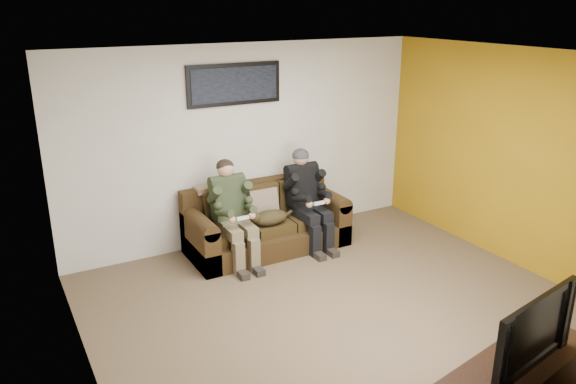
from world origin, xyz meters
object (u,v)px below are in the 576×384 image
cat (269,217)px  television (523,327)px  sofa (265,224)px  person_right (307,193)px  person_left (232,207)px  framed_poster (234,84)px

cat → television: bearing=-84.8°
sofa → person_right: (0.53, -0.17, 0.39)m
person_left → person_right: (1.06, 0.00, 0.00)m
sofa → person_right: bearing=-17.9°
person_right → cat: size_ratio=1.94×
television → sofa: bearing=83.3°
person_right → television: size_ratio=1.23×
person_left → television: (0.78, -3.60, 0.08)m
framed_poster → sofa: bearing=-63.0°
sofa → person_left: person_left is taller
framed_poster → television: 4.39m
sofa → cat: bearing=-105.3°
person_right → television: (-0.28, -3.60, 0.08)m
person_right → framed_poster: size_ratio=1.02×
cat → framed_poster: framed_poster is taller
person_left → cat: bearing=-9.6°
person_left → framed_poster: framed_poster is taller
sofa → television: (0.25, -3.77, 0.47)m
person_right → television: 3.61m
person_left → person_right: person_right is taller
cat → television: (0.32, -3.52, 0.27)m
sofa → television: size_ratio=1.98×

